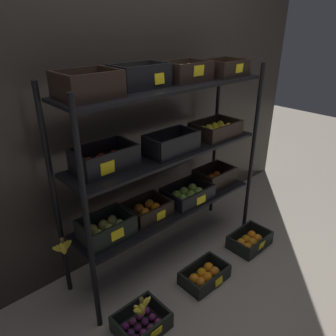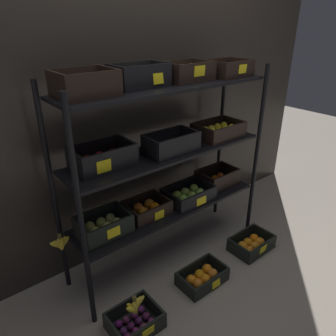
{
  "view_description": "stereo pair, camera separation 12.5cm",
  "coord_description": "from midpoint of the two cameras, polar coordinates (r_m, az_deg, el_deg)",
  "views": [
    {
      "loc": [
        -1.38,
        -1.5,
        1.72
      ],
      "look_at": [
        0.0,
        0.0,
        0.77
      ],
      "focal_mm": 34.23,
      "sensor_mm": 36.0,
      "label": 1
    },
    {
      "loc": [
        -1.28,
        -1.58,
        1.72
      ],
      "look_at": [
        0.0,
        0.0,
        0.77
      ],
      "focal_mm": 34.23,
      "sensor_mm": 36.0,
      "label": 2
    }
  ],
  "objects": [
    {
      "name": "storefront_wall",
      "position": [
        2.39,
        -8.25,
        15.34
      ],
      "size": [
        3.9,
        0.12,
        2.65
      ],
      "primitive_type": "cube",
      "color": "#2D2823",
      "rests_on": "ground_plane"
    },
    {
      "name": "display_rack",
      "position": [
        2.19,
        -2.03,
        3.44
      ],
      "size": [
        1.63,
        0.42,
        1.48
      ],
      "color": "black",
      "rests_on": "ground_plane"
    },
    {
      "name": "crate_ground_center_orange",
      "position": [
        2.79,
        13.04,
        -12.57
      ],
      "size": [
        0.34,
        0.24,
        0.12
      ],
      "color": "black",
      "rests_on": "ground_plane"
    },
    {
      "name": "crate_ground_plum",
      "position": [
        2.17,
        -6.55,
        -25.91
      ],
      "size": [
        0.3,
        0.25,
        0.12
      ],
      "color": "black",
      "rests_on": "ground_plane"
    },
    {
      "name": "crate_ground_orange",
      "position": [
        2.43,
        5.01,
        -18.56
      ],
      "size": [
        0.34,
        0.22,
        0.11
      ],
      "color": "black",
      "rests_on": "ground_plane"
    },
    {
      "name": "banana_bunch_loose",
      "position": [
        2.07,
        -6.57,
        -23.52
      ],
      "size": [
        0.16,
        0.05,
        0.14
      ],
      "color": "brown",
      "rests_on": "crate_ground_plum"
    },
    {
      "name": "ground_plane",
      "position": [
        2.67,
        -1.39,
        -15.07
      ],
      "size": [
        10.0,
        10.0,
        0.0
      ],
      "primitive_type": "plane",
      "color": "gray"
    }
  ]
}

